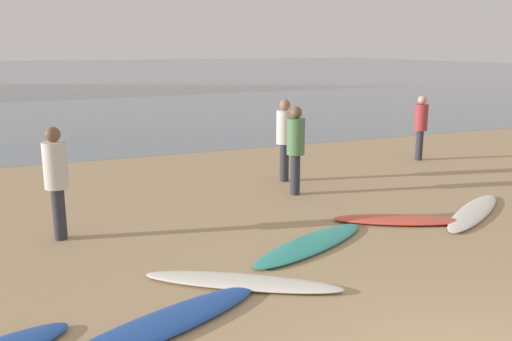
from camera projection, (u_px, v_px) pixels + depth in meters
ground_plane at (178, 170)px, 13.06m from camera, size 120.00×120.00×0.20m
ocean_water at (50, 72)px, 59.10m from camera, size 140.00×100.00×0.01m
surfboard_1 at (160, 325)px, 5.53m from camera, size 2.60×1.46×0.10m
surfboard_2 at (242, 282)px, 6.55m from camera, size 2.26×1.73×0.09m
surfboard_3 at (311, 244)px, 7.82m from camera, size 2.39×1.52×0.08m
surfboard_4 at (397, 220)px, 8.88m from camera, size 2.07×1.40×0.10m
surfboard_5 at (474, 212)px, 9.32m from camera, size 2.46×1.77×0.08m
person_0 at (296, 143)px, 10.35m from camera, size 0.34×0.34×1.69m
person_1 at (56, 174)px, 7.92m from camera, size 0.34×0.34×1.68m
person_2 at (421, 122)px, 13.55m from camera, size 0.32×0.32×1.60m
person_3 at (285, 133)px, 11.41m from camera, size 0.35×0.35×1.72m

